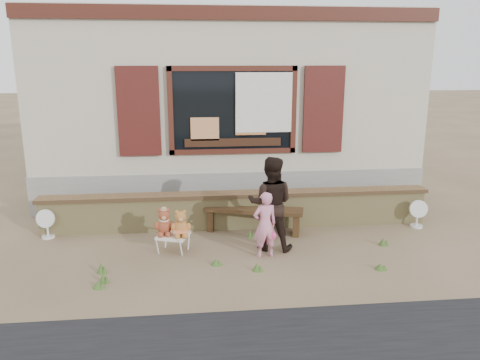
{
  "coord_description": "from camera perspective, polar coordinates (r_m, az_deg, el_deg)",
  "views": [
    {
      "loc": [
        -0.8,
        -7.14,
        2.99
      ],
      "look_at": [
        0.0,
        0.6,
        1.0
      ],
      "focal_mm": 35.0,
      "sensor_mm": 36.0,
      "label": 1
    }
  ],
  "objects": [
    {
      "name": "ground",
      "position": [
        7.78,
        0.46,
        -8.25
      ],
      "size": [
        80.0,
        80.0,
        0.0
      ],
      "primitive_type": "plane",
      "color": "brown",
      "rests_on": "ground"
    },
    {
      "name": "folding_chair",
      "position": [
        7.61,
        -8.16,
        -6.81
      ],
      "size": [
        0.58,
        0.55,
        0.29
      ],
      "rotation": [
        0.0,
        0.0,
        -0.33
      ],
      "color": "silver",
      "rests_on": "ground"
    },
    {
      "name": "teddy_bear_right",
      "position": [
        7.48,
        -7.23,
        -5.17
      ],
      "size": [
        0.39,
        0.36,
        0.44
      ],
      "primitive_type": null,
      "rotation": [
        0.0,
        0.0,
        -0.33
      ],
      "color": "#955D29",
      "rests_on": "folding_chair"
    },
    {
      "name": "fan_left",
      "position": [
        8.77,
        -22.48,
        -4.91
      ],
      "size": [
        0.33,
        0.22,
        0.52
      ],
      "rotation": [
        0.0,
        0.0,
        -0.17
      ],
      "color": "silver",
      "rests_on": "ground"
    },
    {
      "name": "child",
      "position": [
        7.28,
        3.06,
        -5.46
      ],
      "size": [
        0.43,
        0.33,
        1.05
      ],
      "primitive_type": "imported",
      "rotation": [
        0.0,
        0.0,
        3.35
      ],
      "color": "pink",
      "rests_on": "ground"
    },
    {
      "name": "grass_tufts",
      "position": [
        7.11,
        -0.72,
        -9.99
      ],
      "size": [
        4.62,
        1.79,
        0.16
      ],
      "color": "#3D5B24",
      "rests_on": "ground"
    },
    {
      "name": "teddy_bear_left",
      "position": [
        7.58,
        -9.22,
        -4.96
      ],
      "size": [
        0.4,
        0.37,
        0.44
      ],
      "primitive_type": null,
      "rotation": [
        0.0,
        0.0,
        -0.33
      ],
      "color": "brown",
      "rests_on": "folding_chair"
    },
    {
      "name": "fan_right",
      "position": [
        9.21,
        20.82,
        -3.84
      ],
      "size": [
        0.33,
        0.22,
        0.53
      ],
      "rotation": [
        0.0,
        0.0,
        -0.15
      ],
      "color": "silver",
      "rests_on": "ground"
    },
    {
      "name": "brick_wall",
      "position": [
        8.6,
        -0.28,
        -3.6
      ],
      "size": [
        7.1,
        0.36,
        0.67
      ],
      "color": "tan",
      "rests_on": "ground"
    },
    {
      "name": "adult",
      "position": [
        7.52,
        3.75,
        -2.88
      ],
      "size": [
        0.87,
        0.75,
        1.53
      ],
      "primitive_type": "imported",
      "rotation": [
        0.0,
        0.0,
        2.89
      ],
      "color": "black",
      "rests_on": "ground"
    },
    {
      "name": "shopfront",
      "position": [
        11.7,
        -1.99,
        9.47
      ],
      "size": [
        8.04,
        5.13,
        4.0
      ],
      "color": "#B2A590",
      "rests_on": "ground"
    },
    {
      "name": "bench",
      "position": [
        8.36,
        1.66,
        -4.23
      ],
      "size": [
        1.78,
        0.83,
        0.45
      ],
      "rotation": [
        0.0,
        0.0,
        -0.27
      ],
      "color": "#362413",
      "rests_on": "ground"
    }
  ]
}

